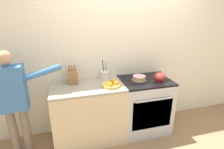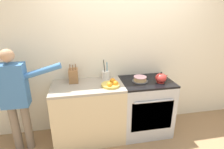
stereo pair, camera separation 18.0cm
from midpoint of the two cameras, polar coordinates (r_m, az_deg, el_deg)
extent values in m
plane|color=#93704C|center=(2.93, 5.61, -21.30)|extent=(16.00, 16.00, 0.00)
cube|color=silver|center=(2.88, 1.96, 7.37)|extent=(8.00, 0.04, 2.60)
cube|color=beige|center=(2.79, -9.47, -12.61)|extent=(1.05, 0.62, 0.87)
cube|color=#9E9384|center=(2.58, -10.04, -4.03)|extent=(1.05, 0.62, 0.03)
cube|color=#B7BABF|center=(2.99, 8.56, -10.10)|extent=(0.79, 0.62, 0.88)
cube|color=black|center=(2.74, 11.17, -12.70)|extent=(0.64, 0.01, 0.48)
cylinder|color=#B7BABF|center=(2.60, 11.79, -8.19)|extent=(0.59, 0.02, 0.02)
cube|color=black|center=(2.79, 9.03, -1.98)|extent=(0.79, 0.62, 0.03)
cylinder|color=#4C4C51|center=(2.74, 6.96, -1.90)|extent=(0.24, 0.24, 0.01)
cylinder|color=tan|center=(2.73, 6.97, -1.51)|extent=(0.19, 0.19, 0.03)
cylinder|color=tan|center=(2.72, 7.00, -0.92)|extent=(0.19, 0.19, 0.03)
cylinder|color=#EFB2C1|center=(2.71, 7.02, -0.55)|extent=(0.20, 0.20, 0.01)
cylinder|color=red|center=(2.77, 13.35, -2.02)|extent=(0.12, 0.12, 0.01)
ellipsoid|color=red|center=(2.75, 13.46, -0.72)|extent=(0.17, 0.17, 0.14)
cone|color=red|center=(2.78, 14.95, -0.07)|extent=(0.08, 0.04, 0.07)
sphere|color=black|center=(2.72, 13.59, 0.93)|extent=(0.02, 0.02, 0.02)
cube|color=olive|center=(2.68, -14.65, -0.71)|extent=(0.13, 0.18, 0.20)
cylinder|color=brown|center=(2.59, -15.78, 1.83)|extent=(0.01, 0.04, 0.09)
cylinder|color=brown|center=(2.59, -14.89, 1.83)|extent=(0.01, 0.04, 0.08)
cylinder|color=brown|center=(2.59, -14.02, 2.08)|extent=(0.01, 0.04, 0.09)
cylinder|color=brown|center=(2.63, -15.78, 2.03)|extent=(0.01, 0.04, 0.08)
cylinder|color=brown|center=(2.63, -14.90, 2.03)|extent=(0.01, 0.03, 0.07)
cylinder|color=silver|center=(2.78, -4.32, -0.19)|extent=(0.12, 0.12, 0.12)
cylinder|color=black|center=(2.72, -4.71, 1.97)|extent=(0.03, 0.04, 0.27)
cylinder|color=teal|center=(2.75, -3.86, 1.75)|extent=(0.02, 0.05, 0.23)
cylinder|color=gold|center=(2.51, -2.40, -3.48)|extent=(0.27, 0.27, 0.04)
sphere|color=orange|center=(2.43, -2.68, -3.36)|extent=(0.07, 0.07, 0.07)
sphere|color=orange|center=(2.55, -1.77, -2.10)|extent=(0.08, 0.08, 0.08)
sphere|color=orange|center=(2.48, -0.77, -2.82)|extent=(0.08, 0.08, 0.08)
cylinder|color=#7A6B5B|center=(2.90, -31.04, -16.05)|extent=(0.11, 0.11, 0.71)
cylinder|color=#7A6B5B|center=(2.85, -27.84, -16.01)|extent=(0.11, 0.11, 0.71)
cube|color=#3D70AD|center=(2.58, -31.87, -4.00)|extent=(0.34, 0.20, 0.59)
cylinder|color=#3D70AD|center=(2.43, -23.95, 0.51)|extent=(0.51, 0.08, 0.21)
sphere|color=tan|center=(2.47, -33.55, 4.59)|extent=(0.17, 0.17, 0.17)
camera|label=1|loc=(0.09, -92.03, -0.73)|focal=28.00mm
camera|label=2|loc=(0.09, 87.97, 0.73)|focal=28.00mm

